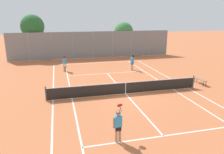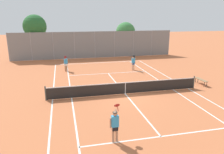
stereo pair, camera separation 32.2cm
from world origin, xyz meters
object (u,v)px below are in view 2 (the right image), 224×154
(loose_tennis_ball_2, at_px, (81,86))
(courtside_bench, at_px, (201,80))
(player_far_right, at_px, (133,62))
(player_near_side, at_px, (115,124))
(tree_behind_right, at_px, (126,33))
(tree_behind_left, at_px, (34,27))
(tennis_net, at_px, (125,88))
(loose_tennis_ball_1, at_px, (177,85))
(player_far_left, at_px, (66,63))
(loose_tennis_ball_0, at_px, (155,77))

(loose_tennis_ball_2, relative_size, courtside_bench, 0.04)
(player_far_right, distance_m, courtside_bench, 7.65)
(player_near_side, height_order, player_far_right, same)
(tree_behind_right, bearing_deg, tree_behind_left, 178.60)
(player_near_side, bearing_deg, tree_behind_left, 103.77)
(tennis_net, relative_size, tree_behind_left, 1.99)
(player_near_side, xyz_separation_m, courtside_bench, (9.60, 7.12, -0.52))
(player_far_right, distance_m, loose_tennis_ball_2, 7.70)
(loose_tennis_ball_1, distance_m, courtside_bench, 2.27)
(tennis_net, height_order, tree_behind_right, tree_behind_right)
(player_far_right, bearing_deg, player_far_left, 170.64)
(loose_tennis_ball_0, bearing_deg, tree_behind_right, 86.70)
(player_near_side, height_order, loose_tennis_ball_2, player_near_side)
(courtside_bench, bearing_deg, player_far_left, 146.61)
(tennis_net, xyz_separation_m, player_far_left, (-4.28, 8.38, 0.42))
(tree_behind_left, bearing_deg, player_far_right, -41.80)
(player_near_side, height_order, tree_behind_right, tree_behind_right)
(player_near_side, bearing_deg, tree_behind_right, 72.45)
(courtside_bench, height_order, tree_behind_left, tree_behind_left)
(tennis_net, distance_m, tree_behind_left, 19.36)
(player_far_right, relative_size, courtside_bench, 1.18)
(tennis_net, relative_size, loose_tennis_ball_2, 181.82)
(loose_tennis_ball_1, bearing_deg, player_near_side, -135.28)
(tennis_net, bearing_deg, player_far_left, 117.06)
(tennis_net, distance_m, courtside_bench, 7.26)
(courtside_bench, bearing_deg, tree_behind_left, 133.19)
(loose_tennis_ball_2, distance_m, tree_behind_right, 16.62)
(player_far_left, relative_size, loose_tennis_ball_0, 26.88)
(player_near_side, bearing_deg, player_far_right, 68.16)
(player_near_side, xyz_separation_m, tree_behind_left, (-5.75, 23.47, 3.40))
(player_near_side, xyz_separation_m, player_far_right, (5.41, 13.49, 0.00))
(tennis_net, distance_m, loose_tennis_ball_1, 5.11)
(loose_tennis_ball_1, bearing_deg, tree_behind_left, 129.04)
(player_far_left, height_order, loose_tennis_ball_1, player_far_left)
(player_far_right, xyz_separation_m, courtside_bench, (4.19, -6.38, -0.52))
(player_near_side, relative_size, player_far_right, 1.00)
(player_far_left, bearing_deg, tree_behind_left, 113.67)
(loose_tennis_ball_0, bearing_deg, tennis_net, -136.87)
(loose_tennis_ball_0, height_order, loose_tennis_ball_1, same)
(tennis_net, height_order, loose_tennis_ball_2, tennis_net)
(tennis_net, bearing_deg, tree_behind_right, 73.64)
(tennis_net, height_order, player_far_left, player_far_left)
(player_far_right, relative_size, loose_tennis_ball_2, 26.88)
(courtside_bench, xyz_separation_m, tree_behind_right, (-2.28, 16.03, 2.99))
(loose_tennis_ball_1, relative_size, tree_behind_right, 0.01)
(loose_tennis_ball_1, bearing_deg, loose_tennis_ball_2, 167.83)
(loose_tennis_ball_1, height_order, tree_behind_right, tree_behind_right)
(tennis_net, height_order, player_far_right, player_far_right)
(tennis_net, distance_m, loose_tennis_ball_2, 4.25)
(loose_tennis_ball_1, height_order, loose_tennis_ball_2, same)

